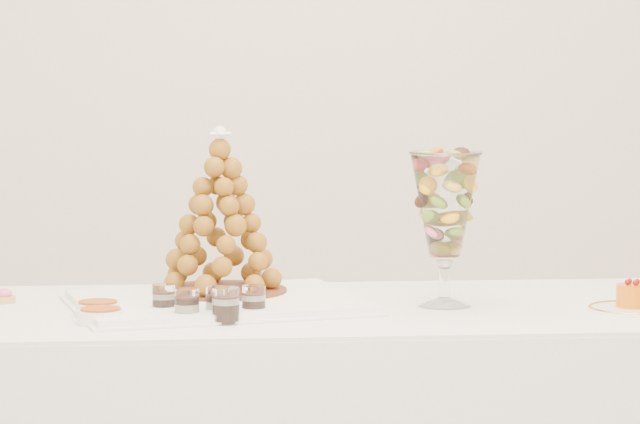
{
  "coord_description": "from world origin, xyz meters",
  "views": [
    {
      "loc": [
        -0.17,
        -3.22,
        1.29
      ],
      "look_at": [
        -0.02,
        0.22,
        0.96
      ],
      "focal_mm": 85.0,
      "sensor_mm": 36.0,
      "label": 1
    }
  ],
  "objects": [
    {
      "name": "ramekin_front",
      "position": [
        -0.5,
        -0.02,
        0.76
      ],
      "size": [
        0.1,
        0.1,
        0.03
      ],
      "primitive_type": "cylinder",
      "color": "white",
      "rests_on": "buffet_table"
    },
    {
      "name": "verrine_d",
      "position": [
        -0.31,
        -0.0,
        0.78
      ],
      "size": [
        0.06,
        0.06,
        0.07
      ],
      "primitive_type": "cylinder",
      "rotation": [
        0.0,
        0.0,
        0.11
      ],
      "color": "white",
      "rests_on": "buffet_table"
    },
    {
      "name": "macaron_vase",
      "position": [
        0.26,
        0.19,
        0.97
      ],
      "size": [
        0.16,
        0.16,
        0.35
      ],
      "color": "white",
      "rests_on": "buffet_table"
    },
    {
      "name": "croquembouche",
      "position": [
        -0.25,
        0.29,
        0.95
      ],
      "size": [
        0.31,
        0.31,
        0.39
      ],
      "rotation": [
        0.0,
        0.0,
        0.09
      ],
      "color": "brown",
      "rests_on": "lace_tray"
    },
    {
      "name": "mousse_cake",
      "position": [
        0.68,
        0.1,
        0.78
      ],
      "size": [
        0.07,
        0.07,
        0.06
      ],
      "color": "orange",
      "rests_on": "cake_plate"
    },
    {
      "name": "verrine_c",
      "position": [
        -0.17,
        0.05,
        0.78
      ],
      "size": [
        0.06,
        0.06,
        0.07
      ],
      "primitive_type": "cylinder",
      "rotation": [
        0.0,
        0.0,
        -0.09
      ],
      "color": "white",
      "rests_on": "buffet_table"
    },
    {
      "name": "verrine_a",
      "position": [
        -0.37,
        0.08,
        0.78
      ],
      "size": [
        0.06,
        0.06,
        0.07
      ],
      "primitive_type": "cylinder",
      "rotation": [
        0.0,
        0.0,
        0.27
      ],
      "color": "white",
      "rests_on": "buffet_table"
    },
    {
      "name": "lace_tray",
      "position": [
        -0.25,
        0.19,
        0.75
      ],
      "size": [
        0.73,
        0.62,
        0.02
      ],
      "primitive_type": "cube",
      "rotation": [
        0.0,
        0.0,
        0.27
      ],
      "color": "white",
      "rests_on": "buffet_table"
    },
    {
      "name": "cake_plate",
      "position": [
        0.67,
        0.09,
        0.75
      ],
      "size": [
        0.19,
        0.19,
        0.01
      ],
      "primitive_type": "cylinder",
      "color": "white",
      "rests_on": "buffet_table"
    },
    {
      "name": "pink_tart",
      "position": [
        -0.75,
        0.27,
        0.76
      ],
      "size": [
        0.05,
        0.05,
        0.03
      ],
      "color": "tan",
      "rests_on": "buffet_table"
    },
    {
      "name": "verrine_b",
      "position": [
        -0.25,
        0.04,
        0.78
      ],
      "size": [
        0.06,
        0.06,
        0.07
      ],
      "primitive_type": "cylinder",
      "rotation": [
        0.0,
        0.0,
        0.31
      ],
      "color": "white",
      "rests_on": "buffet_table"
    },
    {
      "name": "ramekin_back",
      "position": [
        -0.51,
        0.08,
        0.76
      ],
      "size": [
        0.1,
        0.1,
        0.03
      ],
      "primitive_type": "cylinder",
      "color": "white",
      "rests_on": "buffet_table"
    },
    {
      "name": "verrine_e",
      "position": [
        -0.23,
        -0.03,
        0.78
      ],
      "size": [
        0.07,
        0.07,
        0.08
      ],
      "primitive_type": "cylinder",
      "rotation": [
        0.0,
        0.0,
        0.25
      ],
      "color": "white",
      "rests_on": "buffet_table"
    }
  ]
}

